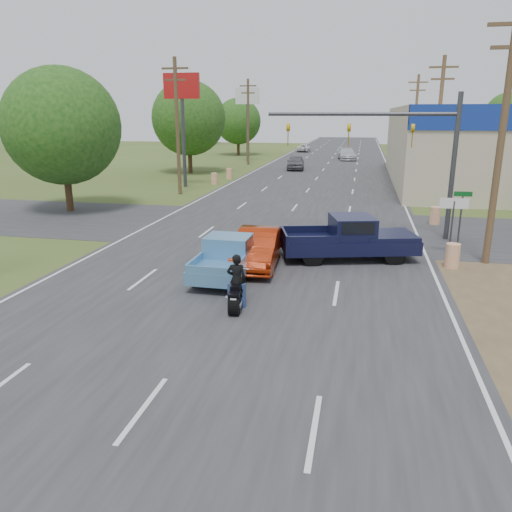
% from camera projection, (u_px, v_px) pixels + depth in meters
% --- Properties ---
extents(ground, '(200.00, 200.00, 0.00)m').
position_uv_depth(ground, '(143.00, 410.00, 10.51)').
color(ground, '#404E1F').
rests_on(ground, ground).
extents(main_road, '(15.00, 180.00, 0.02)m').
position_uv_depth(main_road, '(317.00, 178.00, 48.14)').
color(main_road, '#2D2D30').
rests_on(main_road, ground).
extents(cross_road, '(120.00, 10.00, 0.02)m').
position_uv_depth(cross_road, '(280.00, 227.00, 27.44)').
color(cross_road, '#2D2D30').
rests_on(cross_road, ground).
extents(utility_pole_1, '(2.00, 0.28, 10.00)m').
position_uv_depth(utility_pole_1, '(502.00, 132.00, 19.39)').
color(utility_pole_1, '#4C3823').
rests_on(utility_pole_1, ground).
extents(utility_pole_2, '(2.00, 0.28, 10.00)m').
position_uv_depth(utility_pole_2, '(438.00, 124.00, 36.33)').
color(utility_pole_2, '#4C3823').
rests_on(utility_pole_2, ground).
extents(utility_pole_3, '(2.00, 0.28, 10.00)m').
position_uv_depth(utility_pole_3, '(415.00, 121.00, 53.27)').
color(utility_pole_3, '#4C3823').
rests_on(utility_pole_3, ground).
extents(utility_pole_5, '(2.00, 0.28, 10.00)m').
position_uv_depth(utility_pole_5, '(177.00, 123.00, 37.28)').
color(utility_pole_5, '#4C3823').
rests_on(utility_pole_5, ground).
extents(utility_pole_6, '(2.00, 0.28, 10.00)m').
position_uv_depth(utility_pole_6, '(248.00, 120.00, 59.86)').
color(utility_pole_6, '#4C3823').
rests_on(utility_pole_6, ground).
extents(tree_0, '(7.14, 7.14, 8.84)m').
position_uv_depth(tree_0, '(62.00, 126.00, 30.66)').
color(tree_0, '#422D19').
rests_on(tree_0, ground).
extents(tree_1, '(7.56, 7.56, 9.36)m').
position_uv_depth(tree_1, '(189.00, 118.00, 51.17)').
color(tree_1, '#422D19').
rests_on(tree_1, ground).
extents(tree_2, '(6.72, 6.72, 8.32)m').
position_uv_depth(tree_2, '(238.00, 121.00, 74.07)').
color(tree_2, '#422D19').
rests_on(tree_2, ground).
extents(tree_4, '(9.24, 9.24, 11.44)m').
position_uv_depth(tree_4, '(31.00, 109.00, 90.12)').
color(tree_4, '#422D19').
rests_on(tree_4, ground).
extents(tree_5, '(7.98, 7.98, 9.88)m').
position_uv_depth(tree_5, '(507.00, 115.00, 92.33)').
color(tree_5, '#422D19').
rests_on(tree_5, ground).
extents(tree_6, '(8.82, 8.82, 10.92)m').
position_uv_depth(tree_6, '(198.00, 111.00, 104.06)').
color(tree_6, '#422D19').
rests_on(tree_6, ground).
extents(barrel_0, '(0.56, 0.56, 1.00)m').
position_uv_depth(barrel_0, '(452.00, 256.00, 20.07)').
color(barrel_0, orange).
rests_on(barrel_0, ground).
extents(barrel_1, '(0.56, 0.56, 1.00)m').
position_uv_depth(barrel_1, '(435.00, 216.00, 27.99)').
color(barrel_1, orange).
rests_on(barrel_1, ground).
extents(barrel_2, '(0.56, 0.56, 1.00)m').
position_uv_depth(barrel_2, '(214.00, 179.00, 44.05)').
color(barrel_2, orange).
rests_on(barrel_2, ground).
extents(barrel_3, '(0.56, 0.56, 1.00)m').
position_uv_depth(barrel_3, '(229.00, 174.00, 47.75)').
color(barrel_3, orange).
rests_on(barrel_3, ground).
extents(pole_sign_left_near, '(3.00, 0.35, 9.20)m').
position_uv_depth(pole_sign_left_near, '(182.00, 99.00, 40.73)').
color(pole_sign_left_near, '#3F3F44').
rests_on(pole_sign_left_near, ground).
extents(pole_sign_left_far, '(3.00, 0.35, 9.20)m').
position_uv_depth(pole_sign_left_far, '(247.00, 104.00, 63.31)').
color(pole_sign_left_far, '#3F3F44').
rests_on(pole_sign_left_far, ground).
extents(lane_sign, '(1.20, 0.08, 2.52)m').
position_uv_depth(lane_sign, '(453.00, 213.00, 21.53)').
color(lane_sign, '#3F3F44').
rests_on(lane_sign, ground).
extents(street_name_sign, '(0.80, 0.08, 2.61)m').
position_uv_depth(street_name_sign, '(461.00, 213.00, 22.90)').
color(street_name_sign, '#3F3F44').
rests_on(street_name_sign, ground).
extents(signal_mast, '(9.12, 0.40, 7.00)m').
position_uv_depth(signal_mast, '(397.00, 140.00, 24.03)').
color(signal_mast, '#3F3F44').
rests_on(signal_mast, ground).
extents(red_convertible, '(1.88, 4.69, 1.51)m').
position_uv_depth(red_convertible, '(258.00, 248.00, 20.23)').
color(red_convertible, maroon).
rests_on(red_convertible, ground).
extents(motorcycle, '(0.70, 2.17, 1.10)m').
position_uv_depth(motorcycle, '(236.00, 294.00, 15.87)').
color(motorcycle, black).
rests_on(motorcycle, ground).
extents(rider, '(0.66, 0.47, 1.68)m').
position_uv_depth(rider, '(237.00, 283.00, 15.82)').
color(rider, black).
rests_on(rider, ground).
extents(blue_pickup, '(1.88, 4.74, 1.56)m').
position_uv_depth(blue_pickup, '(229.00, 255.00, 19.08)').
color(blue_pickup, black).
rests_on(blue_pickup, ground).
extents(navy_pickup, '(6.01, 3.55, 1.87)m').
position_uv_depth(navy_pickup, '(352.00, 238.00, 21.17)').
color(navy_pickup, black).
rests_on(navy_pickup, ground).
extents(distant_car_grey, '(2.33, 4.81, 1.58)m').
position_uv_depth(distant_car_grey, '(296.00, 163.00, 55.55)').
color(distant_car_grey, '#5A595E').
rests_on(distant_car_grey, ground).
extents(distant_car_silver, '(2.91, 5.58, 1.54)m').
position_uv_depth(distant_car_silver, '(347.00, 154.00, 67.42)').
color(distant_car_silver, silver).
rests_on(distant_car_silver, ground).
extents(distant_car_white, '(1.99, 4.31, 1.20)m').
position_uv_depth(distant_car_white, '(304.00, 148.00, 82.07)').
color(distant_car_white, white).
rests_on(distant_car_white, ground).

